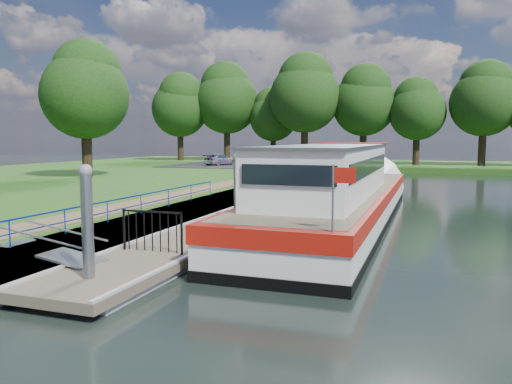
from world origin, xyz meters
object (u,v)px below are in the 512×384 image
(barge, at_px, (342,196))
(car_c, at_px, (220,160))
(pontoon, at_px, (272,208))
(car_a, at_px, (275,161))
(car_b, at_px, (252,160))

(barge, distance_m, car_c, 30.66)
(pontoon, bearing_deg, car_a, 106.75)
(pontoon, height_order, car_c, car_c)
(barge, xyz_separation_m, car_c, (-16.77, 25.67, 0.29))
(pontoon, bearing_deg, car_c, 118.57)
(car_c, bearing_deg, car_a, -165.04)
(barge, bearing_deg, car_c, 123.16)
(car_a, relative_size, car_b, 0.99)
(pontoon, xyz_separation_m, car_b, (-9.62, 23.77, 1.19))
(barge, relative_size, car_c, 5.61)
(barge, height_order, car_a, barge)
(pontoon, relative_size, barge, 1.42)
(pontoon, height_order, car_b, car_b)
(barge, height_order, car_c, barge)
(pontoon, bearing_deg, barge, -22.22)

